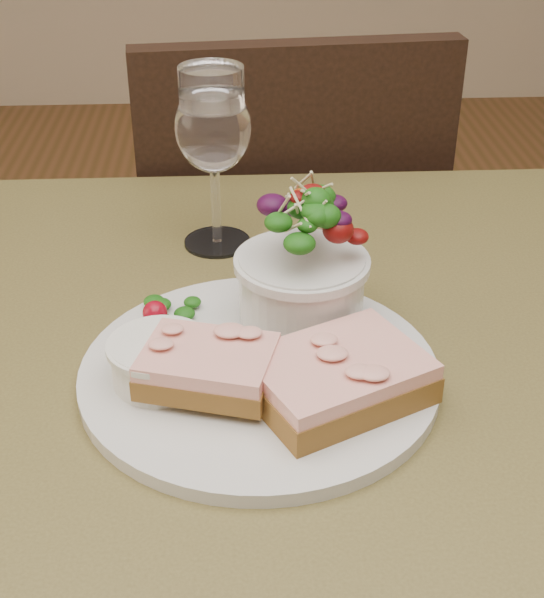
{
  "coord_description": "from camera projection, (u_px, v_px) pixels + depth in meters",
  "views": [
    {
      "loc": [
        -0.03,
        -0.57,
        1.16
      ],
      "look_at": [
        0.0,
        0.0,
        0.81
      ],
      "focal_mm": 50.0,
      "sensor_mm": 36.0,
      "label": 1
    }
  ],
  "objects": [
    {
      "name": "sandwich_back",
      "position": [
        208.0,
        366.0,
        0.64
      ],
      "size": [
        0.12,
        0.1,
        0.03
      ],
      "rotation": [
        0.0,
        0.0,
        -0.28
      ],
      "color": "#543016",
      "rests_on": "dinner_plate"
    },
    {
      "name": "ramekin",
      "position": [
        160.0,
        360.0,
        0.65
      ],
      "size": [
        0.08,
        0.08,
        0.04
      ],
      "color": "silver",
      "rests_on": "dinner_plate"
    },
    {
      "name": "dinner_plate",
      "position": [
        259.0,
        372.0,
        0.68
      ],
      "size": [
        0.29,
        0.29,
        0.01
      ],
      "primitive_type": "cylinder",
      "color": "silver",
      "rests_on": "cafe_table"
    },
    {
      "name": "sandwich_front",
      "position": [
        337.0,
        377.0,
        0.64
      ],
      "size": [
        0.16,
        0.14,
        0.03
      ],
      "rotation": [
        0.0,
        0.0,
        0.46
      ],
      "color": "#543016",
      "rests_on": "dinner_plate"
    },
    {
      "name": "garnish",
      "position": [
        167.0,
        312.0,
        0.73
      ],
      "size": [
        0.05,
        0.04,
        0.02
      ],
      "color": "#14380A",
      "rests_on": "dinner_plate"
    },
    {
      "name": "cafe_table",
      "position": [
        268.0,
        451.0,
        0.76
      ],
      "size": [
        0.8,
        0.8,
        0.75
      ],
      "color": "#4D4321",
      "rests_on": "ground"
    },
    {
      "name": "salad_bowl",
      "position": [
        302.0,
        260.0,
        0.71
      ],
      "size": [
        0.11,
        0.11,
        0.13
      ],
      "color": "silver",
      "rests_on": "dinner_plate"
    },
    {
      "name": "wine_glass",
      "position": [
        213.0,
        133.0,
        0.82
      ],
      "size": [
        0.08,
        0.08,
        0.18
      ],
      "color": "white",
      "rests_on": "cafe_table"
    },
    {
      "name": "chair_far",
      "position": [
        277.0,
        364.0,
        1.48
      ],
      "size": [
        0.46,
        0.46,
        0.9
      ],
      "rotation": [
        0.0,
        0.0,
        3.23
      ],
      "color": "black",
      "rests_on": "ground"
    }
  ]
}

